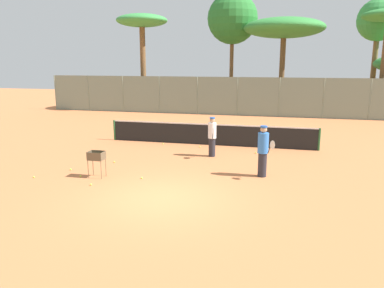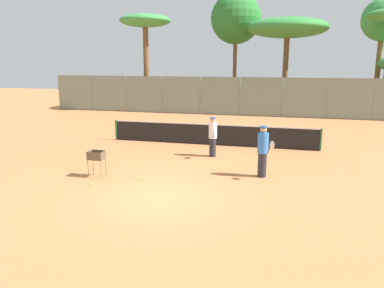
# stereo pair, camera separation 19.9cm
# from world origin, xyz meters

# --- Properties ---
(ground_plane) EXTENTS (80.00, 80.00, 0.00)m
(ground_plane) POSITION_xyz_m (0.00, 0.00, 0.00)
(ground_plane) COLOR #C67242
(tennis_net) EXTENTS (10.49, 0.10, 1.07)m
(tennis_net) POSITION_xyz_m (0.00, 7.74, 0.56)
(tennis_net) COLOR #26592D
(tennis_net) RESTS_ON ground_plane
(back_fence) EXTENTS (31.56, 0.08, 2.95)m
(back_fence) POSITION_xyz_m (0.00, 18.52, 1.47)
(back_fence) COLOR gray
(back_fence) RESTS_ON ground_plane
(tree_1) EXTENTS (3.37, 3.37, 9.06)m
(tree_1) POSITION_xyz_m (10.60, 23.91, 7.26)
(tree_1) COLOR brown
(tree_1) RESTS_ON ground_plane
(tree_2) EXTENTS (4.27, 4.27, 7.97)m
(tree_2) POSITION_xyz_m (-8.32, 20.39, 7.16)
(tree_2) COLOR brown
(tree_2) RESTS_ON ground_plane
(tree_3) EXTENTS (6.67, 6.67, 7.65)m
(tree_3) POSITION_xyz_m (3.22, 22.82, 6.75)
(tree_3) COLOR brown
(tree_3) RESTS_ON ground_plane
(tree_5) EXTENTS (4.42, 4.42, 10.00)m
(tree_5) POSITION_xyz_m (-1.25, 24.11, 7.75)
(tree_5) COLOR brown
(tree_5) RESTS_ON ground_plane
(player_white_outfit) EXTENTS (0.66, 0.81, 1.87)m
(player_white_outfit) POSITION_xyz_m (2.84, 3.00, 0.97)
(player_white_outfit) COLOR #26262D
(player_white_outfit) RESTS_ON ground_plane
(player_red_cap) EXTENTS (0.39, 0.90, 1.74)m
(player_red_cap) POSITION_xyz_m (0.51, 5.48, 0.90)
(player_red_cap) COLOR #26262D
(player_red_cap) RESTS_ON ground_plane
(ball_cart) EXTENTS (0.56, 0.41, 0.96)m
(ball_cart) POSITION_xyz_m (-2.96, 1.51, 0.73)
(ball_cart) COLOR brown
(ball_cart) RESTS_ON ground_plane
(tennis_ball_0) EXTENTS (0.07, 0.07, 0.07)m
(tennis_ball_0) POSITION_xyz_m (-4.39, 2.07, 0.03)
(tennis_ball_0) COLOR #D1E54C
(tennis_ball_0) RESTS_ON ground_plane
(tennis_ball_1) EXTENTS (0.07, 0.07, 0.07)m
(tennis_ball_1) POSITION_xyz_m (2.36, 6.47, 0.03)
(tennis_ball_1) COLOR #D1E54C
(tennis_ball_1) RESTS_ON ground_plane
(tennis_ball_2) EXTENTS (0.07, 0.07, 0.07)m
(tennis_ball_2) POSITION_xyz_m (-3.22, 3.48, 0.03)
(tennis_ball_2) COLOR #D1E54C
(tennis_ball_2) RESTS_ON ground_plane
(tennis_ball_3) EXTENTS (0.07, 0.07, 0.07)m
(tennis_ball_3) POSITION_xyz_m (-3.57, 1.38, 0.03)
(tennis_ball_3) COLOR #D1E54C
(tennis_ball_3) RESTS_ON ground_plane
(tennis_ball_4) EXTENTS (0.07, 0.07, 0.07)m
(tennis_ball_4) POSITION_xyz_m (-5.14, 0.88, 0.03)
(tennis_ball_4) COLOR #D1E54C
(tennis_ball_4) RESTS_ON ground_plane
(tennis_ball_5) EXTENTS (0.07, 0.07, 0.07)m
(tennis_ball_5) POSITION_xyz_m (-1.32, 1.69, 0.03)
(tennis_ball_5) COLOR #D1E54C
(tennis_ball_5) RESTS_ON ground_plane
(tennis_ball_6) EXTENTS (0.07, 0.07, 0.07)m
(tennis_ball_6) POSITION_xyz_m (-0.39, 7.07, 0.03)
(tennis_ball_6) COLOR #D1E54C
(tennis_ball_6) RESTS_ON ground_plane
(tennis_ball_7) EXTENTS (0.07, 0.07, 0.07)m
(tennis_ball_7) POSITION_xyz_m (-2.73, 0.60, 0.03)
(tennis_ball_7) COLOR #D1E54C
(tennis_ball_7) RESTS_ON ground_plane
(tennis_ball_8) EXTENTS (0.07, 0.07, 0.07)m
(tennis_ball_8) POSITION_xyz_m (-2.35, 7.29, 0.03)
(tennis_ball_8) COLOR #D1E54C
(tennis_ball_8) RESTS_ON ground_plane
(parked_car) EXTENTS (4.20, 1.70, 1.60)m
(parked_car) POSITION_xyz_m (-8.82, 21.19, 0.66)
(parked_car) COLOR white
(parked_car) RESTS_ON ground_plane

